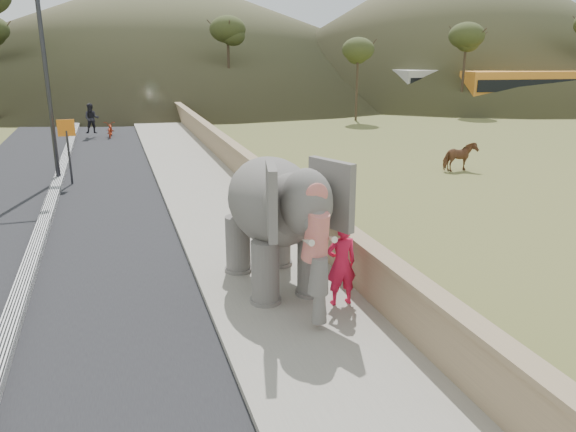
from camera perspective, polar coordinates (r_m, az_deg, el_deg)
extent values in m
plane|color=olive|center=(8.66, 6.20, -17.68)|extent=(160.00, 160.00, 0.00)
cube|color=black|center=(17.32, -23.48, -0.99)|extent=(7.00, 120.00, 0.03)
cube|color=black|center=(17.29, -23.51, -0.69)|extent=(0.35, 120.00, 0.22)
cube|color=#9E9687|center=(17.44, -7.02, 0.65)|extent=(3.00, 120.00, 0.15)
cube|color=tan|center=(17.68, -1.81, 2.58)|extent=(0.30, 120.00, 1.10)
cylinder|color=#333338|center=(22.45, -23.36, 13.21)|extent=(0.16, 0.16, 8.00)
cylinder|color=#2D2D33|center=(22.08, -21.32, 5.51)|extent=(0.08, 0.08, 2.00)
cube|color=orange|center=(21.91, -21.62, 8.32)|extent=(0.60, 0.05, 0.60)
imported|color=brown|center=(24.05, 17.05, 5.77)|extent=(1.44, 0.74, 1.18)
imported|color=#BCBAC2|center=(47.25, 9.88, 11.50)|extent=(4.48, 2.48, 1.44)
cube|color=silver|center=(50.58, 16.71, 12.34)|extent=(11.10, 2.96, 3.10)
cube|color=orange|center=(48.77, 23.48, 11.53)|extent=(11.23, 3.94, 3.10)
cone|color=brown|center=(70.37, 16.99, 18.65)|extent=(56.00, 56.00, 16.00)
cone|color=brown|center=(76.94, -12.24, 18.02)|extent=(80.00, 80.00, 14.00)
imported|color=red|center=(10.67, 5.43, -4.80)|extent=(0.60, 0.40, 1.65)
imported|color=maroon|center=(33.46, -17.59, 8.41)|extent=(0.72, 1.76, 0.91)
imported|color=black|center=(33.40, -19.32, 9.32)|extent=(0.85, 0.68, 1.66)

